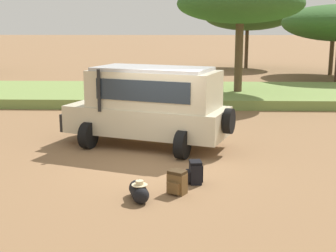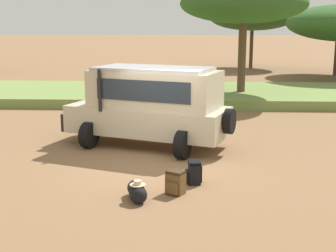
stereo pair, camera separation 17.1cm
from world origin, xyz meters
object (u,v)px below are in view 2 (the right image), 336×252
object	(u,v)px
backpack_cluster_center	(175,183)
acacia_tree_left_mid	(244,4)
safari_vehicle	(151,105)
acacia_tree_centre_back	(252,17)
duffel_bag_low_black_case	(137,191)
backpack_beside_front_wheel	(194,173)

from	to	relation	value
backpack_cluster_center	acacia_tree_left_mid	distance (m)	14.31
safari_vehicle	acacia_tree_centre_back	world-z (taller)	acacia_tree_centre_back
duffel_bag_low_black_case	acacia_tree_left_mid	xyz separation A→B (m)	(3.62, 13.72, 4.45)
safari_vehicle	duffel_bag_low_black_case	distance (m)	4.72
acacia_tree_left_mid	acacia_tree_centre_back	bearing A→B (deg)	81.39
backpack_cluster_center	acacia_tree_centre_back	xyz separation A→B (m)	(5.48, 30.96, 4.03)
backpack_cluster_center	acacia_tree_left_mid	world-z (taller)	acacia_tree_left_mid
backpack_beside_front_wheel	acacia_tree_left_mid	distance (m)	13.56
safari_vehicle	acacia_tree_centre_back	xyz separation A→B (m)	(6.37, 26.76, 2.99)
backpack_cluster_center	acacia_tree_centre_back	size ratio (longest dim) A/B	0.07
backpack_cluster_center	acacia_tree_left_mid	xyz separation A→B (m)	(2.81, 13.33, 4.38)
safari_vehicle	acacia_tree_centre_back	size ratio (longest dim) A/B	0.75
acacia_tree_centre_back	backpack_cluster_center	bearing A→B (deg)	-100.04
backpack_beside_front_wheel	acacia_tree_left_mid	world-z (taller)	acacia_tree_left_mid
duffel_bag_low_black_case	backpack_beside_front_wheel	bearing A→B (deg)	42.14
backpack_beside_front_wheel	duffel_bag_low_black_case	size ratio (longest dim) A/B	0.65
safari_vehicle	duffel_bag_low_black_case	world-z (taller)	safari_vehicle
duffel_bag_low_black_case	acacia_tree_centre_back	bearing A→B (deg)	78.65
backpack_beside_front_wheel	acacia_tree_left_mid	xyz separation A→B (m)	(2.40, 12.61, 4.37)
backpack_cluster_center	duffel_bag_low_black_case	world-z (taller)	backpack_cluster_center
safari_vehicle	backpack_beside_front_wheel	size ratio (longest dim) A/B	10.00
duffel_bag_low_black_case	acacia_tree_centre_back	size ratio (longest dim) A/B	0.12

